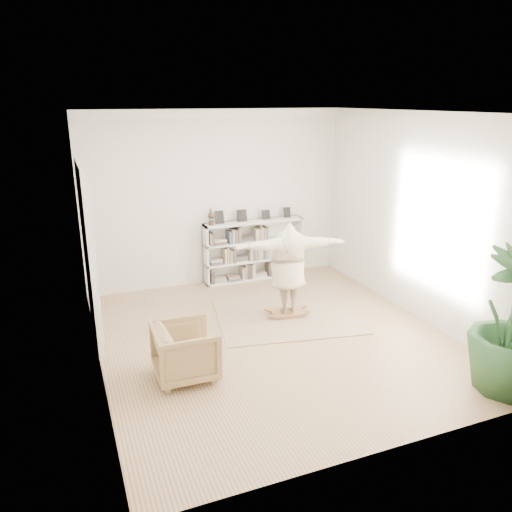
{
  "coord_description": "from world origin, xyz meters",
  "views": [
    {
      "loc": [
        -3.04,
        -6.83,
        3.79
      ],
      "look_at": [
        -0.16,
        0.4,
        1.33
      ],
      "focal_mm": 35.0,
      "sensor_mm": 36.0,
      "label": 1
    }
  ],
  "objects_px": {
    "armchair": "(186,351)",
    "person": "(288,266)",
    "rocker_board": "(287,313)",
    "bookshelf": "(253,251)"
  },
  "relations": [
    {
      "from": "armchair",
      "to": "person",
      "type": "relative_size",
      "value": 0.42
    },
    {
      "from": "rocker_board",
      "to": "person",
      "type": "bearing_deg",
      "value": 100.28
    },
    {
      "from": "armchair",
      "to": "rocker_board",
      "type": "xyz_separation_m",
      "value": [
        2.21,
        1.33,
        -0.32
      ]
    },
    {
      "from": "rocker_board",
      "to": "person",
      "type": "relative_size",
      "value": 0.29
    },
    {
      "from": "person",
      "to": "bookshelf",
      "type": "bearing_deg",
      "value": -84.35
    },
    {
      "from": "armchair",
      "to": "rocker_board",
      "type": "distance_m",
      "value": 2.6
    },
    {
      "from": "armchair",
      "to": "person",
      "type": "height_order",
      "value": "person"
    },
    {
      "from": "bookshelf",
      "to": "armchair",
      "type": "distance_m",
      "value": 4.19
    },
    {
      "from": "person",
      "to": "rocker_board",
      "type": "bearing_deg",
      "value": 100.28
    },
    {
      "from": "armchair",
      "to": "person",
      "type": "xyz_separation_m",
      "value": [
        2.21,
        1.33,
        0.57
      ]
    }
  ]
}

